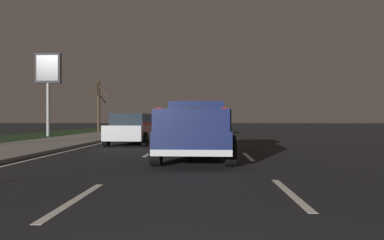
{
  "coord_description": "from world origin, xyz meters",
  "views": [
    {
      "loc": [
        -1.17,
        -0.29,
        1.28
      ],
      "look_at": [
        12.14,
        0.23,
        1.23
      ],
      "focal_mm": 30.38,
      "sensor_mm": 36.0,
      "label": 1
    }
  ],
  "objects_px": {
    "sedan_red": "(199,125)",
    "sedan_blue": "(164,124)",
    "gas_price_sign": "(48,75)",
    "pickup_truck": "(196,128)",
    "bare_tree_far": "(99,104)",
    "sedan_silver": "(133,129)",
    "sedan_white": "(204,123)"
  },
  "relations": [
    {
      "from": "sedan_red",
      "to": "sedan_blue",
      "type": "distance_m",
      "value": 4.72
    },
    {
      "from": "sedan_blue",
      "to": "gas_price_sign",
      "type": "xyz_separation_m",
      "value": [
        -5.72,
        7.82,
        3.76
      ]
    },
    {
      "from": "gas_price_sign",
      "to": "pickup_truck",
      "type": "bearing_deg",
      "value": -138.81
    },
    {
      "from": "sedan_blue",
      "to": "bare_tree_far",
      "type": "bearing_deg",
      "value": 64.6
    },
    {
      "from": "sedan_red",
      "to": "sedan_silver",
      "type": "relative_size",
      "value": 1.0
    },
    {
      "from": "sedan_blue",
      "to": "sedan_silver",
      "type": "xyz_separation_m",
      "value": [
        -12.82,
        -0.05,
        0.0
      ]
    },
    {
      "from": "gas_price_sign",
      "to": "bare_tree_far",
      "type": "bearing_deg",
      "value": -4.93
    },
    {
      "from": "sedan_red",
      "to": "bare_tree_far",
      "type": "xyz_separation_m",
      "value": [
        6.78,
        10.27,
        1.97
      ]
    },
    {
      "from": "sedan_silver",
      "to": "gas_price_sign",
      "type": "distance_m",
      "value": 11.25
    },
    {
      "from": "pickup_truck",
      "to": "gas_price_sign",
      "type": "distance_m",
      "value": 17.42
    },
    {
      "from": "sedan_red",
      "to": "sedan_silver",
      "type": "xyz_separation_m",
      "value": [
        -9.38,
        3.17,
        0.0
      ]
    },
    {
      "from": "pickup_truck",
      "to": "sedan_red",
      "type": "bearing_deg",
      "value": 0.69
    },
    {
      "from": "sedan_blue",
      "to": "sedan_white",
      "type": "xyz_separation_m",
      "value": [
        13.0,
        -3.59,
        0.0
      ]
    },
    {
      "from": "sedan_red",
      "to": "bare_tree_far",
      "type": "bearing_deg",
      "value": 56.55
    },
    {
      "from": "sedan_red",
      "to": "sedan_blue",
      "type": "relative_size",
      "value": 1.01
    },
    {
      "from": "sedan_red",
      "to": "sedan_white",
      "type": "relative_size",
      "value": 1.01
    },
    {
      "from": "pickup_truck",
      "to": "sedan_blue",
      "type": "xyz_separation_m",
      "value": [
        18.55,
        3.41,
        -0.2
      ]
    },
    {
      "from": "sedan_red",
      "to": "sedan_blue",
      "type": "bearing_deg",
      "value": 43.17
    },
    {
      "from": "pickup_truck",
      "to": "sedan_blue",
      "type": "relative_size",
      "value": 1.24
    },
    {
      "from": "pickup_truck",
      "to": "bare_tree_far",
      "type": "height_order",
      "value": "bare_tree_far"
    },
    {
      "from": "sedan_silver",
      "to": "sedan_blue",
      "type": "bearing_deg",
      "value": 0.23
    },
    {
      "from": "pickup_truck",
      "to": "gas_price_sign",
      "type": "height_order",
      "value": "gas_price_sign"
    },
    {
      "from": "sedan_silver",
      "to": "bare_tree_far",
      "type": "distance_m",
      "value": 17.76
    },
    {
      "from": "sedan_red",
      "to": "gas_price_sign",
      "type": "bearing_deg",
      "value": 101.64
    },
    {
      "from": "sedan_silver",
      "to": "bare_tree_far",
      "type": "height_order",
      "value": "bare_tree_far"
    },
    {
      "from": "sedan_red",
      "to": "bare_tree_far",
      "type": "relative_size",
      "value": 0.84
    },
    {
      "from": "sedan_blue",
      "to": "bare_tree_far",
      "type": "relative_size",
      "value": 0.83
    },
    {
      "from": "sedan_white",
      "to": "gas_price_sign",
      "type": "relative_size",
      "value": 0.72
    },
    {
      "from": "sedan_blue",
      "to": "sedan_silver",
      "type": "bearing_deg",
      "value": -179.77
    },
    {
      "from": "sedan_silver",
      "to": "bare_tree_far",
      "type": "xyz_separation_m",
      "value": [
        16.16,
        7.09,
        1.97
      ]
    },
    {
      "from": "sedan_blue",
      "to": "bare_tree_far",
      "type": "distance_m",
      "value": 8.04
    },
    {
      "from": "pickup_truck",
      "to": "bare_tree_far",
      "type": "xyz_separation_m",
      "value": [
        21.89,
        10.45,
        1.77
      ]
    }
  ]
}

